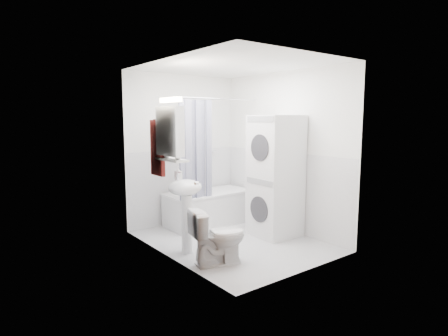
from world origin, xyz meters
TOP-DOWN VIEW (x-y plane):
  - floor at (0.00, 0.00)m, footprint 2.60×2.60m
  - room_walls at (0.00, 0.00)m, footprint 2.60×2.60m
  - wainscot at (0.00, 0.29)m, footprint 1.98×2.58m
  - door at (-0.95, -0.55)m, footprint 0.05×2.00m
  - bathtub at (0.23, 0.92)m, footprint 1.38×0.66m
  - tub_spout at (0.43, 1.25)m, footprint 0.04×0.12m
  - curtain_rod at (0.23, 0.65)m, footprint 1.56×0.02m
  - shower_curtain at (-0.17, 0.65)m, footprint 0.55×0.02m
  - sink at (-0.75, 0.01)m, footprint 0.44×0.37m
  - medicine_cabinet at (-0.90, 0.10)m, footprint 0.13×0.50m
  - shelf at (-0.89, 0.10)m, footprint 0.18×0.54m
  - shower_caddy at (0.48, 1.24)m, footprint 0.22×0.06m
  - towel at (-0.94, 0.37)m, footprint 0.07×0.30m
  - washer_dryer at (0.68, -0.14)m, footprint 0.66×0.65m
  - toilet at (-0.64, -0.52)m, footprint 0.73×0.52m
  - soap_pump at (-0.71, 0.25)m, footprint 0.08×0.17m
  - shelf_bottle at (-0.89, -0.05)m, footprint 0.07×0.18m
  - shelf_cup at (-0.89, 0.22)m, footprint 0.10×0.09m
  - shampoo_a at (0.35, 1.24)m, footprint 0.13×0.17m
  - shampoo_b at (0.47, 1.24)m, footprint 0.08×0.21m

SIDE VIEW (x-z plane):
  - floor at x=0.00m, z-range 0.00..0.00m
  - bathtub at x=0.23m, z-range 0.03..0.56m
  - toilet at x=-0.64m, z-range 0.00..0.65m
  - wainscot at x=0.00m, z-range -0.69..1.89m
  - sink at x=-0.75m, z-range 0.18..1.22m
  - tub_spout at x=0.43m, z-range 0.83..0.87m
  - washer_dryer at x=0.68m, z-range 0.00..1.75m
  - soap_pump at x=-0.71m, z-range 0.91..0.99m
  - door at x=-0.95m, z-range 0.00..2.00m
  - shower_caddy at x=0.48m, z-range 1.14..1.16m
  - shelf at x=-0.89m, z-range 1.19..1.21m
  - shampoo_b at x=0.47m, z-range 1.16..1.24m
  - shampoo_a at x=0.35m, z-range 1.16..1.29m
  - shelf_bottle at x=-0.89m, z-range 1.21..1.28m
  - shower_curtain at x=-0.17m, z-range 0.52..1.98m
  - shelf_cup at x=-0.89m, z-range 1.21..1.31m
  - towel at x=-0.94m, z-range 0.98..1.72m
  - room_walls at x=0.00m, z-range 0.19..2.79m
  - medicine_cabinet at x=-0.90m, z-range 1.21..1.92m
  - curtain_rod at x=0.23m, z-range 1.99..2.01m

